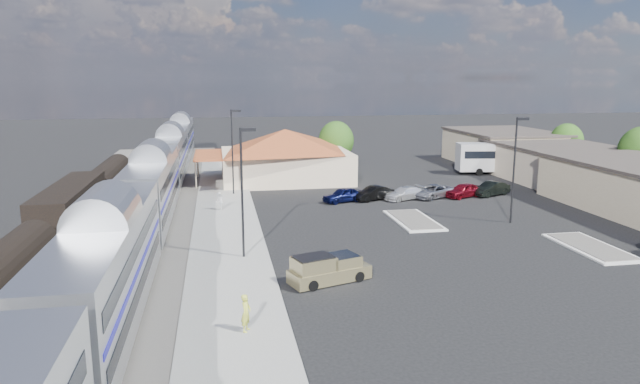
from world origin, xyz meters
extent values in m
plane|color=black|center=(0.00, 0.00, 0.00)|extent=(280.00, 280.00, 0.00)
cube|color=#4C4944|center=(-21.00, 8.00, 0.06)|extent=(16.00, 100.00, 0.12)
cube|color=gray|center=(-12.00, 6.00, 0.09)|extent=(5.50, 92.00, 0.18)
cube|color=silver|center=(-18.00, -15.78, 3.05)|extent=(3.00, 20.00, 5.00)
cube|color=black|center=(-18.00, -15.78, 0.30)|extent=(2.20, 16.00, 0.60)
cube|color=silver|center=(-18.00, 5.22, 3.05)|extent=(3.00, 20.00, 5.00)
cube|color=black|center=(-18.00, 5.22, 0.30)|extent=(2.20, 16.00, 0.60)
cube|color=silver|center=(-18.00, 26.22, 3.05)|extent=(3.00, 20.00, 5.00)
cube|color=black|center=(-18.00, 26.22, 0.30)|extent=(2.20, 16.00, 0.60)
cube|color=silver|center=(-18.00, 47.22, 3.05)|extent=(3.00, 20.00, 5.00)
cube|color=black|center=(-18.00, 47.22, 0.30)|extent=(2.20, 16.00, 0.60)
cube|color=black|center=(-24.00, 2.54, 2.20)|extent=(2.80, 14.00, 3.60)
cube|color=black|center=(-24.00, 2.54, 0.30)|extent=(2.20, 12.00, 0.60)
cylinder|color=black|center=(-24.00, 18.54, 2.10)|extent=(2.80, 14.00, 2.80)
cube|color=black|center=(-24.00, 18.54, 0.30)|extent=(2.20, 12.00, 0.60)
cube|color=beige|center=(-4.50, 24.00, 1.80)|extent=(15.00, 12.00, 3.60)
pyramid|color=brown|center=(-4.50, 24.00, 4.90)|extent=(15.30, 12.24, 2.60)
cube|color=brown|center=(-13.60, 24.00, 3.30)|extent=(3.20, 9.60, 0.25)
cube|color=#C6B28C|center=(28.00, 18.00, 2.00)|extent=(12.00, 18.00, 4.00)
cube|color=#3F3833|center=(28.00, 18.00, 4.15)|extent=(12.40, 18.40, 0.30)
cube|color=#C6B28C|center=(28.00, 32.00, 2.25)|extent=(12.00, 16.00, 4.50)
cube|color=#3F3833|center=(28.00, 32.00, 4.65)|extent=(12.40, 16.40, 0.30)
cube|color=silver|center=(4.00, 2.00, 0.07)|extent=(3.30, 7.50, 0.15)
cube|color=#4C4944|center=(4.00, 2.00, 0.16)|extent=(2.70, 6.90, 0.10)
cube|color=silver|center=(14.00, -8.00, 0.07)|extent=(3.30, 7.50, 0.15)
cube|color=#4C4944|center=(14.00, -8.00, 0.16)|extent=(2.70, 6.90, 0.10)
cylinder|color=black|center=(-11.00, -6.00, 4.50)|extent=(0.16, 0.16, 9.00)
cube|color=black|center=(-10.50, -6.00, 8.85)|extent=(1.00, 0.25, 0.22)
cylinder|color=black|center=(-11.00, 16.00, 4.50)|extent=(0.16, 0.16, 9.00)
cube|color=black|center=(-10.50, 16.00, 8.85)|extent=(1.00, 0.25, 0.22)
cylinder|color=black|center=(12.00, 0.00, 4.50)|extent=(0.16, 0.16, 9.00)
cube|color=black|center=(12.50, 0.00, 8.85)|extent=(1.00, 0.25, 0.22)
cylinder|color=#382314|center=(34.00, 12.00, 1.43)|extent=(0.30, 0.30, 2.86)
cylinder|color=#382314|center=(34.00, 26.00, 1.28)|extent=(0.30, 0.30, 2.55)
ellipsoid|color=#244F16|center=(34.00, 26.00, 3.77)|extent=(4.41, 4.41, 4.87)
cylinder|color=#382314|center=(3.00, 30.00, 1.36)|extent=(0.30, 0.30, 2.73)
ellipsoid|color=#244F16|center=(3.00, 30.00, 4.03)|extent=(4.71, 4.71, 5.21)
cube|color=#998C5E|center=(-6.08, -11.42, 0.50)|extent=(5.30, 3.30, 0.82)
cube|color=#998C5E|center=(-6.08, -11.42, 1.13)|extent=(2.34, 2.24, 0.86)
cube|color=#998C5E|center=(-6.08, -11.42, 1.22)|extent=(2.82, 2.39, 1.00)
cylinder|color=black|center=(-4.31, -11.69, 0.33)|extent=(0.70, 0.45, 0.65)
cylinder|color=black|center=(-4.83, -10.14, 0.33)|extent=(0.70, 0.45, 0.65)
cylinder|color=black|center=(-7.33, -12.70, 0.33)|extent=(0.70, 0.45, 0.65)
cylinder|color=black|center=(-7.85, -11.15, 0.33)|extent=(0.70, 0.45, 0.65)
cube|color=white|center=(24.00, 23.67, 2.22)|extent=(12.67, 4.50, 3.52)
cube|color=black|center=(24.00, 23.67, 2.65)|extent=(11.69, 4.39, 0.93)
cylinder|color=black|center=(28.12, 21.83, 0.47)|extent=(0.97, 0.44, 0.93)
cylinder|color=black|center=(28.47, 24.22, 0.47)|extent=(0.97, 0.44, 0.93)
cylinder|color=black|center=(20.14, 23.02, 0.47)|extent=(0.97, 0.44, 0.93)
cylinder|color=black|center=(20.50, 25.42, 0.47)|extent=(0.97, 0.44, 0.93)
imported|color=#C8D141|center=(-11.44, -17.79, 1.11)|extent=(0.68, 0.80, 1.86)
imported|color=white|center=(-12.53, 8.53, 1.01)|extent=(0.73, 0.89, 1.67)
imported|color=#0C113C|center=(-0.32, 10.67, 0.72)|extent=(4.58, 3.05, 1.45)
imported|color=black|center=(2.88, 10.97, 0.72)|extent=(4.59, 3.04, 1.43)
imported|color=silver|center=(6.08, 10.67, 0.66)|extent=(4.90, 3.35, 1.32)
imported|color=gray|center=(9.28, 10.97, 0.69)|extent=(5.45, 4.22, 1.38)
imported|color=maroon|center=(12.48, 10.67, 0.74)|extent=(4.70, 3.29, 1.49)
imported|color=black|center=(15.68, 10.97, 0.74)|extent=(4.71, 3.21, 1.47)
camera|label=1|loc=(-12.52, -43.71, 12.19)|focal=32.00mm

